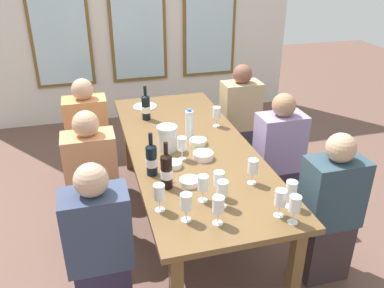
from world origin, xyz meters
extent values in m
plane|color=brown|center=(0.00, 0.00, 0.00)|extent=(12.00, 12.00, 0.00)
cube|color=silver|center=(0.00, 2.57, 1.45)|extent=(4.13, 0.06, 2.90)
cube|color=brown|center=(-0.95, 2.53, 1.45)|extent=(0.72, 0.03, 1.88)
cube|color=silver|center=(-0.95, 2.51, 1.45)|extent=(0.64, 0.01, 1.80)
cube|color=brown|center=(0.00, 2.53, 1.45)|extent=(0.72, 0.03, 1.88)
cube|color=silver|center=(0.00, 2.51, 1.45)|extent=(0.64, 0.01, 1.80)
cube|color=brown|center=(0.95, 2.53, 1.45)|extent=(0.72, 0.03, 1.88)
cube|color=silver|center=(0.95, 2.51, 1.45)|extent=(0.64, 0.01, 1.80)
cube|color=brown|center=(0.00, 0.00, 0.72)|extent=(0.93, 2.37, 0.04)
cube|color=brown|center=(0.37, -1.09, 0.35)|extent=(0.07, 0.07, 0.70)
cube|color=brown|center=(-0.37, 1.09, 0.35)|extent=(0.07, 0.07, 0.70)
cube|color=brown|center=(0.37, 1.09, 0.35)|extent=(0.07, 0.07, 0.70)
cylinder|color=white|center=(-0.20, 0.92, 0.74)|extent=(0.22, 0.22, 0.01)
cylinder|color=silver|center=(-0.18, -0.01, 0.82)|extent=(0.14, 0.14, 0.17)
cylinder|color=silver|center=(-0.18, -0.01, 0.92)|extent=(0.16, 0.16, 0.02)
cylinder|color=black|center=(-0.23, 0.62, 0.84)|extent=(0.08, 0.07, 0.21)
cone|color=black|center=(-0.23, 0.62, 0.96)|extent=(0.08, 0.07, 0.02)
cylinder|color=black|center=(-0.23, 0.62, 1.01)|extent=(0.03, 0.03, 0.08)
cylinder|color=white|center=(-0.23, 0.62, 0.83)|extent=(0.08, 0.08, 0.06)
cylinder|color=black|center=(-0.29, -0.53, 0.85)|extent=(0.07, 0.07, 0.22)
cone|color=black|center=(-0.29, -0.53, 0.97)|extent=(0.07, 0.07, 0.02)
cylinder|color=black|center=(-0.29, -0.53, 1.02)|extent=(0.03, 0.03, 0.08)
cylinder|color=silver|center=(-0.29, -0.53, 0.84)|extent=(0.08, 0.08, 0.06)
cylinder|color=black|center=(-0.36, -0.35, 0.84)|extent=(0.07, 0.07, 0.21)
cone|color=black|center=(-0.36, -0.35, 0.96)|extent=(0.07, 0.07, 0.02)
cylinder|color=black|center=(-0.36, -0.35, 1.01)|extent=(0.03, 0.03, 0.08)
cylinder|color=silver|center=(-0.36, -0.35, 0.83)|extent=(0.08, 0.08, 0.06)
cylinder|color=white|center=(-0.15, -0.54, 0.76)|extent=(0.13, 0.13, 0.04)
cylinder|color=white|center=(0.04, -0.23, 0.77)|extent=(0.15, 0.15, 0.05)
cylinder|color=white|center=(-0.20, -0.29, 0.76)|extent=(0.12, 0.12, 0.04)
cylinder|color=white|center=(0.07, 0.01, 0.76)|extent=(0.14, 0.14, 0.04)
cylinder|color=white|center=(0.04, 0.17, 0.85)|extent=(0.06, 0.06, 0.22)
cylinder|color=blue|center=(0.04, 0.17, 0.97)|extent=(0.04, 0.04, 0.02)
cylinder|color=white|center=(-0.39, -0.77, 0.74)|extent=(0.06, 0.06, 0.00)
cylinder|color=white|center=(-0.39, -0.77, 0.78)|extent=(0.01, 0.01, 0.07)
cylinder|color=white|center=(-0.39, -0.77, 0.87)|extent=(0.07, 0.07, 0.09)
cylinder|color=white|center=(0.26, -1.01, 0.74)|extent=(0.06, 0.06, 0.00)
cylinder|color=white|center=(0.26, -1.01, 0.78)|extent=(0.01, 0.01, 0.07)
cylinder|color=white|center=(0.26, -1.01, 0.87)|extent=(0.07, 0.07, 0.09)
cylinder|color=beige|center=(0.26, -1.01, 0.84)|extent=(0.06, 0.06, 0.03)
cylinder|color=white|center=(-0.11, -0.19, 0.74)|extent=(0.06, 0.06, 0.00)
cylinder|color=white|center=(-0.11, -0.19, 0.78)|extent=(0.01, 0.01, 0.07)
cylinder|color=white|center=(-0.11, -0.19, 0.87)|extent=(0.07, 0.07, 0.09)
cylinder|color=#590C19|center=(-0.11, -0.19, 0.84)|extent=(0.06, 0.06, 0.03)
cylinder|color=white|center=(-0.02, -0.83, 0.74)|extent=(0.06, 0.06, 0.00)
cylinder|color=white|center=(-0.02, -0.83, 0.78)|extent=(0.01, 0.01, 0.07)
cylinder|color=white|center=(-0.02, -0.83, 0.87)|extent=(0.07, 0.07, 0.09)
cylinder|color=white|center=(0.37, -0.94, 0.74)|extent=(0.06, 0.06, 0.00)
cylinder|color=white|center=(0.37, -0.94, 0.78)|extent=(0.01, 0.01, 0.07)
cylinder|color=white|center=(0.37, -0.94, 0.87)|extent=(0.07, 0.07, 0.09)
cylinder|color=white|center=(-0.01, -0.73, 0.74)|extent=(0.06, 0.06, 0.00)
cylinder|color=white|center=(-0.01, -0.73, 0.78)|extent=(0.01, 0.01, 0.07)
cylinder|color=white|center=(-0.01, -0.73, 0.87)|extent=(0.07, 0.07, 0.09)
cylinder|color=#590C19|center=(-0.01, -0.73, 0.84)|extent=(0.06, 0.06, 0.03)
cylinder|color=white|center=(-0.12, -0.74, 0.74)|extent=(0.06, 0.06, 0.00)
cylinder|color=white|center=(-0.12, -0.74, 0.78)|extent=(0.01, 0.01, 0.07)
cylinder|color=white|center=(-0.12, -0.74, 0.87)|extent=(0.07, 0.07, 0.09)
cylinder|color=beige|center=(-0.12, -0.74, 0.83)|extent=(0.06, 0.06, 0.03)
cylinder|color=white|center=(-0.26, -0.91, 0.74)|extent=(0.06, 0.06, 0.00)
cylinder|color=white|center=(-0.26, -0.91, 0.78)|extent=(0.01, 0.01, 0.07)
cylinder|color=white|center=(-0.26, -0.91, 0.87)|extent=(0.07, 0.07, 0.09)
cylinder|color=white|center=(0.31, -1.09, 0.74)|extent=(0.06, 0.06, 0.00)
cylinder|color=white|center=(0.31, -1.09, 0.78)|extent=(0.01, 0.01, 0.07)
cylinder|color=white|center=(0.31, -1.09, 0.87)|extent=(0.07, 0.07, 0.09)
cylinder|color=white|center=(0.25, -0.64, 0.74)|extent=(0.06, 0.06, 0.00)
cylinder|color=white|center=(0.25, -0.64, 0.78)|extent=(0.01, 0.01, 0.07)
cylinder|color=white|center=(0.25, -0.64, 0.87)|extent=(0.07, 0.07, 0.09)
cylinder|color=white|center=(0.32, 0.31, 0.74)|extent=(0.06, 0.06, 0.00)
cylinder|color=white|center=(0.32, 0.31, 0.78)|extent=(0.01, 0.01, 0.07)
cylinder|color=white|center=(0.32, 0.31, 0.87)|extent=(0.07, 0.07, 0.09)
cylinder|color=white|center=(-0.10, -0.98, 0.74)|extent=(0.06, 0.06, 0.00)
cylinder|color=white|center=(-0.10, -0.98, 0.78)|extent=(0.01, 0.01, 0.07)
cylinder|color=white|center=(-0.10, -0.98, 0.87)|extent=(0.07, 0.07, 0.09)
cube|color=#36425C|center=(-0.76, -0.79, 0.69)|extent=(0.38, 0.24, 0.48)
sphere|color=tan|center=(-0.76, -0.79, 1.02)|extent=(0.19, 0.19, 0.19)
cube|color=#382C2D|center=(0.76, -0.81, 0.23)|extent=(0.32, 0.24, 0.45)
cube|color=#2E434F|center=(0.76, -0.81, 0.69)|extent=(0.38, 0.24, 0.48)
sphere|color=tan|center=(0.76, -0.81, 1.02)|extent=(0.19, 0.19, 0.19)
cube|color=#22312C|center=(-0.76, 0.77, 0.23)|extent=(0.32, 0.24, 0.45)
cube|color=#D0864F|center=(-0.76, 0.77, 0.69)|extent=(0.38, 0.24, 0.48)
sphere|color=tan|center=(-0.76, 0.77, 1.02)|extent=(0.19, 0.19, 0.19)
cube|color=#2E2B37|center=(0.76, 0.84, 0.23)|extent=(0.32, 0.24, 0.45)
cube|color=tan|center=(0.76, 0.84, 0.69)|extent=(0.38, 0.24, 0.48)
sphere|color=brown|center=(0.76, 0.84, 1.02)|extent=(0.19, 0.19, 0.19)
cube|color=#392530|center=(-0.76, -0.01, 0.23)|extent=(0.32, 0.24, 0.45)
cube|color=tan|center=(-0.76, -0.01, 0.69)|extent=(0.38, 0.24, 0.48)
sphere|color=tan|center=(-0.76, -0.01, 1.02)|extent=(0.19, 0.19, 0.19)
cube|color=#31243E|center=(0.76, -0.04, 0.23)|extent=(0.32, 0.24, 0.45)
cube|color=#8F7CAF|center=(0.76, -0.04, 0.69)|extent=(0.38, 0.24, 0.48)
sphere|color=#9F7453|center=(0.76, -0.04, 1.02)|extent=(0.19, 0.19, 0.19)
camera|label=1|loc=(-0.72, -2.72, 2.15)|focal=37.84mm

